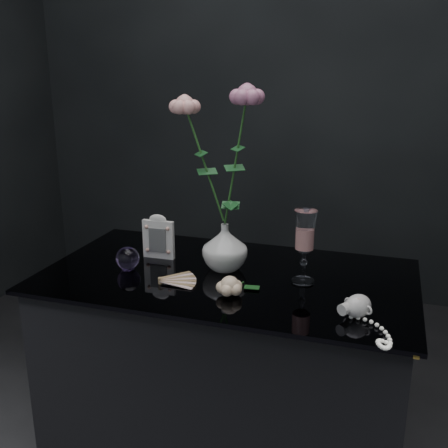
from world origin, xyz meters
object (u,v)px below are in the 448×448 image
(wine_glass, at_px, (304,247))
(loose_rose, at_px, (230,286))
(pearl_jar, at_px, (358,305))
(paperweight, at_px, (128,258))
(picture_frame, at_px, (158,236))
(vase, at_px, (225,247))

(wine_glass, xyz_separation_m, loose_rose, (-0.17, -0.15, -0.08))
(pearl_jar, bearing_deg, wine_glass, 166.43)
(paperweight, bearing_deg, picture_frame, 68.43)
(wine_glass, bearing_deg, pearl_jar, -46.61)
(picture_frame, distance_m, paperweight, 0.13)
(vase, distance_m, pearl_jar, 0.44)
(wine_glass, xyz_separation_m, paperweight, (-0.50, -0.06, -0.07))
(picture_frame, xyz_separation_m, loose_rose, (0.29, -0.20, -0.04))
(vase, xyz_separation_m, pearl_jar, (0.39, -0.19, -0.04))
(vase, relative_size, picture_frame, 0.98)
(vase, relative_size, wine_glass, 0.67)
(picture_frame, relative_size, paperweight, 2.05)
(loose_rose, distance_m, pearl_jar, 0.33)
(paperweight, bearing_deg, pearl_jar, -9.00)
(picture_frame, relative_size, loose_rose, 0.91)
(picture_frame, distance_m, loose_rose, 0.36)
(picture_frame, xyz_separation_m, paperweight, (-0.05, -0.12, -0.04))
(pearl_jar, bearing_deg, vase, -173.04)
(vase, distance_m, wine_glass, 0.24)
(picture_frame, distance_m, pearl_jar, 0.66)
(loose_rose, bearing_deg, pearl_jar, 18.13)
(loose_rose, height_order, pearl_jar, pearl_jar)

